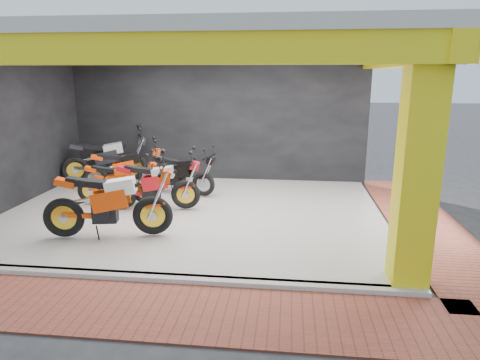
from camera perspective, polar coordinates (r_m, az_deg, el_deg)
The scene contains 17 objects.
ground at distance 7.53m, azimuth -9.64°, elevation -9.57°, with size 80.00×80.00×0.00m, color #2D2D30.
showroom_floor at distance 9.32m, azimuth -6.27°, elevation -4.43°, with size 8.00×6.00×0.10m, color white.
showroom_ceiling at distance 8.87m, azimuth -6.91°, elevation 17.88°, with size 8.40×6.40×0.20m, color beige.
back_wall at distance 11.95m, azimuth -3.20°, elevation 8.07°, with size 8.20×0.20×3.50m, color black.
left_wall at distance 10.64m, azimuth -28.73°, elevation 5.62°, with size 0.20×6.20×3.50m, color black.
corner_column at distance 6.24m, azimuth 22.58°, elevation 1.46°, with size 0.50×0.50×3.50m, color yellow.
header_beam_front at distance 5.97m, azimuth -13.73°, elevation 16.61°, with size 8.40×0.30×0.40m, color yellow.
header_beam_right at distance 8.84m, azimuth 20.29°, elevation 15.21°, with size 0.30×6.40×0.40m, color yellow.
floor_kerb at distance 6.63m, azimuth -12.13°, elevation -12.63°, with size 8.00×0.20×0.10m, color white.
paver_front at distance 6.01m, azimuth -14.55°, elevation -16.16°, with size 9.00×1.40×0.03m, color #9B4432.
paver_right at distance 9.53m, azimuth 23.30°, elevation -5.35°, with size 1.40×7.00×0.03m, color #9B4432.
moto_hero at distance 7.83m, azimuth -11.67°, elevation -2.21°, with size 2.43×0.90×1.48m, color #E04009, non-canonical shape.
moto_row_a at distance 9.25m, azimuth -7.32°, elevation -0.11°, with size 2.12×0.79×1.30m, color #B3131B, non-canonical shape.
moto_row_b at distance 10.22m, azimuth -4.93°, elevation 0.99°, with size 1.94×0.72×1.19m, color black, non-canonical shape.
moto_row_c at distance 9.82m, azimuth -12.68°, elevation 0.11°, with size 1.91×0.71×1.17m, color #E74409, non-canonical shape.
moto_row_d at distance 11.16m, azimuth -12.05°, elevation 2.02°, with size 2.05×0.76×1.25m, color #ED3C0A, non-canonical shape.
moto_row_e at distance 12.11m, azimuth -14.02°, elevation 3.32°, with size 2.37×0.88×1.45m, color black, non-canonical shape.
Camera 1 is at (2.01, -6.61, 3.00)m, focal length 32.00 mm.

